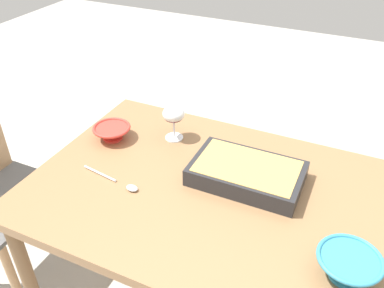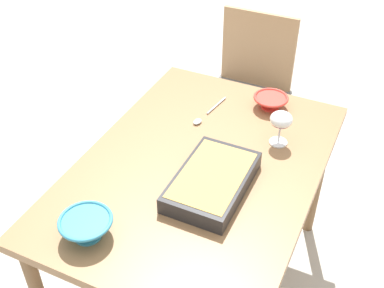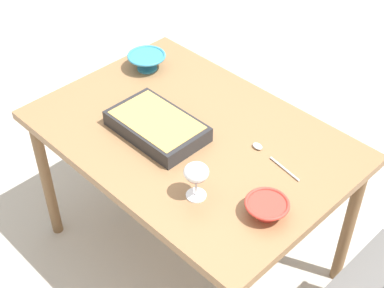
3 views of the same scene
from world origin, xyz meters
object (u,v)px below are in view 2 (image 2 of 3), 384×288
at_px(wine_glass, 281,121).
at_px(casserole_dish, 212,181).
at_px(chair, 249,87).
at_px(mixing_bowl, 271,101).
at_px(dining_table, 199,180).
at_px(serving_spoon, 204,116).
at_px(small_bowl, 86,226).

bearing_deg(wine_glass, casserole_dish, -21.03).
relative_size(chair, wine_glass, 6.22).
bearing_deg(wine_glass, mixing_bowl, -154.53).
distance_m(dining_table, mixing_bowl, 0.51).
height_order(dining_table, wine_glass, wine_glass).
height_order(chair, casserole_dish, chair).
bearing_deg(serving_spoon, small_bowl, -5.20).
height_order(dining_table, chair, chair).
relative_size(wine_glass, mixing_bowl, 0.95).
bearing_deg(dining_table, wine_glass, 138.29).
distance_m(chair, wine_glass, 0.87).
xyz_separation_m(wine_glass, mixing_bowl, (-0.22, -0.11, -0.07)).
relative_size(dining_table, mixing_bowl, 8.16).
xyz_separation_m(small_bowl, serving_spoon, (-0.75, 0.07, -0.04)).
bearing_deg(mixing_bowl, casserole_dish, -2.77).
height_order(chair, wine_glass, chair).
height_order(mixing_bowl, serving_spoon, mixing_bowl).
height_order(wine_glass, mixing_bowl, wine_glass).
bearing_deg(wine_glass, small_bowl, -29.42).
relative_size(small_bowl, serving_spoon, 0.70).
distance_m(dining_table, small_bowl, 0.51).
relative_size(chair, casserole_dish, 2.37).
bearing_deg(chair, wine_glass, 26.67).
xyz_separation_m(chair, small_bowl, (1.44, -0.04, 0.28)).
height_order(wine_glass, serving_spoon, wine_glass).
xyz_separation_m(dining_table, small_bowl, (0.46, -0.18, 0.12)).
distance_m(chair, mixing_bowl, 0.62).
height_order(dining_table, mixing_bowl, mixing_bowl).
bearing_deg(mixing_bowl, serving_spoon, -50.69).
height_order(wine_glass, casserole_dish, wine_glass).
relative_size(wine_glass, serving_spoon, 0.58).
relative_size(wine_glass, small_bowl, 0.84).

